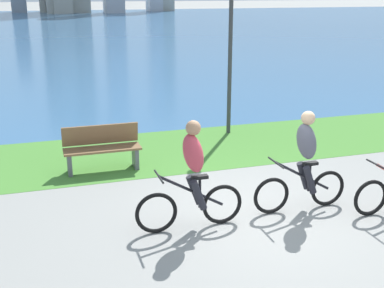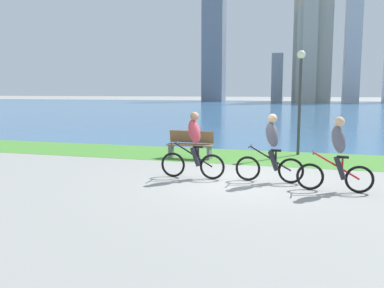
# 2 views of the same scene
# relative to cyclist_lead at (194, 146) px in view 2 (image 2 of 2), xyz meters

# --- Properties ---
(ground_plane) EXTENTS (300.00, 300.00, 0.00)m
(ground_plane) POSITION_rel_cyclist_lead_xyz_m (1.20, 0.07, -0.84)
(ground_plane) COLOR gray
(grass_strip_bayside) EXTENTS (120.00, 3.08, 0.01)m
(grass_strip_bayside) POSITION_rel_cyclist_lead_xyz_m (1.20, 3.72, -0.83)
(grass_strip_bayside) COLOR #478433
(grass_strip_bayside) RESTS_ON ground
(bay_water_surface) EXTENTS (300.00, 79.48, 0.00)m
(bay_water_surface) POSITION_rel_cyclist_lead_xyz_m (1.20, 45.00, -0.83)
(bay_water_surface) COLOR #386693
(bay_water_surface) RESTS_ON ground
(cyclist_lead) EXTENTS (1.67, 0.52, 1.68)m
(cyclist_lead) POSITION_rel_cyclist_lead_xyz_m (0.00, 0.00, 0.00)
(cyclist_lead) COLOR black
(cyclist_lead) RESTS_ON ground
(cyclist_trailing) EXTENTS (1.64, 0.52, 1.65)m
(cyclist_trailing) POSITION_rel_cyclist_lead_xyz_m (1.90, 0.10, -0.01)
(cyclist_trailing) COLOR black
(cyclist_trailing) RESTS_ON ground
(cyclist_distant_rear) EXTENTS (1.62, 0.52, 1.64)m
(cyclist_distant_rear) POSITION_rel_cyclist_lead_xyz_m (3.36, -0.44, -0.01)
(cyclist_distant_rear) COLOR black
(cyclist_distant_rear) RESTS_ON ground
(bench_near_path) EXTENTS (1.50, 0.47, 0.90)m
(bench_near_path) POSITION_rel_cyclist_lead_xyz_m (-0.95, 2.93, -0.38)
(bench_near_path) COLOR brown
(bench_near_path) RESTS_ON ground
(lamppost_tall) EXTENTS (0.28, 0.28, 3.54)m
(lamppost_tall) POSITION_rel_cyclist_lead_xyz_m (2.41, 4.65, 1.51)
(lamppost_tall) COLOR #38383D
(lamppost_tall) RESTS_ON ground
(city_skyline_far_shore) EXTENTS (40.26, 10.76, 27.08)m
(city_skyline_far_shore) POSITION_rel_cyclist_lead_xyz_m (1.89, 75.06, 9.75)
(city_skyline_far_shore) COLOR slate
(city_skyline_far_shore) RESTS_ON ground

